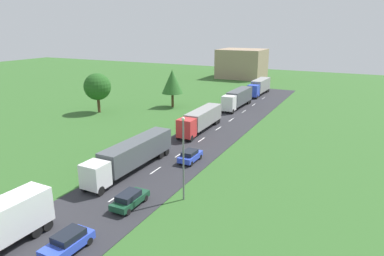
{
  "coord_description": "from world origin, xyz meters",
  "views": [
    {
      "loc": [
        21.2,
        -1.26,
        16.81
      ],
      "look_at": [
        -0.79,
        43.08,
        2.28
      ],
      "focal_mm": 32.54,
      "sensor_mm": 36.0,
      "label": 1
    }
  ],
  "objects_px": {
    "truck_second": "(132,154)",
    "tree_oak": "(97,87)",
    "car_fourth": "(190,156)",
    "lamppost_second": "(183,155)",
    "truck_third": "(201,119)",
    "car_third": "(130,199)",
    "distant_building": "(242,64)",
    "truck_fourth": "(238,98)",
    "tree_pine": "(172,82)",
    "truck_fifth": "(259,86)",
    "car_second": "(68,242)"
  },
  "relations": [
    {
      "from": "car_second",
      "to": "car_third",
      "type": "height_order",
      "value": "car_second"
    },
    {
      "from": "car_fourth",
      "to": "tree_oak",
      "type": "bearing_deg",
      "value": 151.01
    },
    {
      "from": "car_fourth",
      "to": "distant_building",
      "type": "relative_size",
      "value": 0.27
    },
    {
      "from": "truck_third",
      "to": "tree_oak",
      "type": "bearing_deg",
      "value": 173.62
    },
    {
      "from": "tree_oak",
      "to": "car_fourth",
      "type": "bearing_deg",
      "value": -28.99
    },
    {
      "from": "truck_second",
      "to": "truck_third",
      "type": "height_order",
      "value": "truck_second"
    },
    {
      "from": "truck_third",
      "to": "car_fourth",
      "type": "xyz_separation_m",
      "value": [
        4.65,
        -13.18,
        -1.2
      ]
    },
    {
      "from": "truck_second",
      "to": "tree_oak",
      "type": "xyz_separation_m",
      "value": [
        -23.56,
        21.33,
        3.14
      ]
    },
    {
      "from": "car_second",
      "to": "lamppost_second",
      "type": "height_order",
      "value": "lamppost_second"
    },
    {
      "from": "truck_third",
      "to": "truck_fifth",
      "type": "height_order",
      "value": "truck_fifth"
    },
    {
      "from": "truck_third",
      "to": "distant_building",
      "type": "xyz_separation_m",
      "value": [
        -14.04,
        62.82,
        2.67
      ]
    },
    {
      "from": "truck_fourth",
      "to": "distant_building",
      "type": "height_order",
      "value": "distant_building"
    },
    {
      "from": "car_second",
      "to": "car_third",
      "type": "relative_size",
      "value": 0.97
    },
    {
      "from": "truck_second",
      "to": "distant_building",
      "type": "distance_m",
      "value": 82.64
    },
    {
      "from": "truck_third",
      "to": "tree_oak",
      "type": "distance_m",
      "value": 24.33
    },
    {
      "from": "car_third",
      "to": "tree_oak",
      "type": "distance_m",
      "value": 40.81
    },
    {
      "from": "truck_fourth",
      "to": "car_third",
      "type": "bearing_deg",
      "value": -83.91
    },
    {
      "from": "truck_second",
      "to": "truck_fifth",
      "type": "xyz_separation_m",
      "value": [
        0.33,
        53.89,
        0.12
      ]
    },
    {
      "from": "car_third",
      "to": "tree_oak",
      "type": "bearing_deg",
      "value": 134.81
    },
    {
      "from": "truck_fifth",
      "to": "distant_building",
      "type": "bearing_deg",
      "value": 116.84
    },
    {
      "from": "car_second",
      "to": "tree_pine",
      "type": "distance_m",
      "value": 50.95
    },
    {
      "from": "tree_oak",
      "to": "distant_building",
      "type": "relative_size",
      "value": 0.54
    },
    {
      "from": "lamppost_second",
      "to": "distant_building",
      "type": "bearing_deg",
      "value": 104.86
    },
    {
      "from": "truck_third",
      "to": "distant_building",
      "type": "height_order",
      "value": "distant_building"
    },
    {
      "from": "truck_fifth",
      "to": "tree_oak",
      "type": "xyz_separation_m",
      "value": [
        -23.89,
        -32.56,
        3.02
      ]
    },
    {
      "from": "truck_third",
      "to": "tree_oak",
      "type": "xyz_separation_m",
      "value": [
        -23.97,
        2.68,
        3.16
      ]
    },
    {
      "from": "car_fourth",
      "to": "tree_oak",
      "type": "relative_size",
      "value": 0.49
    },
    {
      "from": "truck_third",
      "to": "car_third",
      "type": "relative_size",
      "value": 3.0
    },
    {
      "from": "car_third",
      "to": "lamppost_second",
      "type": "distance_m",
      "value": 6.67
    },
    {
      "from": "truck_third",
      "to": "distant_building",
      "type": "distance_m",
      "value": 64.43
    },
    {
      "from": "car_fourth",
      "to": "truck_third",
      "type": "bearing_deg",
      "value": 109.43
    },
    {
      "from": "tree_oak",
      "to": "car_third",
      "type": "bearing_deg",
      "value": -45.19
    },
    {
      "from": "truck_second",
      "to": "tree_pine",
      "type": "relative_size",
      "value": 1.84
    },
    {
      "from": "car_second",
      "to": "truck_fourth",
      "type": "bearing_deg",
      "value": 95.1
    },
    {
      "from": "car_fourth",
      "to": "lamppost_second",
      "type": "xyz_separation_m",
      "value": [
        3.93,
        -9.27,
        3.92
      ]
    },
    {
      "from": "truck_fourth",
      "to": "car_fourth",
      "type": "xyz_separation_m",
      "value": [
        4.83,
        -32.17,
        -1.33
      ]
    },
    {
      "from": "distant_building",
      "to": "car_third",
      "type": "bearing_deg",
      "value": -78.15
    },
    {
      "from": "car_third",
      "to": "car_fourth",
      "type": "xyz_separation_m",
      "value": [
        0.02,
        12.93,
        0.02
      ]
    },
    {
      "from": "lamppost_second",
      "to": "truck_fifth",
      "type": "bearing_deg",
      "value": 98.54
    },
    {
      "from": "truck_third",
      "to": "truck_fourth",
      "type": "distance_m",
      "value": 19.0
    },
    {
      "from": "truck_fourth",
      "to": "tree_pine",
      "type": "xyz_separation_m",
      "value": [
        -12.89,
        -5.33,
        3.26
      ]
    },
    {
      "from": "truck_second",
      "to": "car_fourth",
      "type": "bearing_deg",
      "value": 47.2
    },
    {
      "from": "car_fourth",
      "to": "tree_pine",
      "type": "relative_size",
      "value": 0.49
    },
    {
      "from": "tree_pine",
      "to": "truck_fourth",
      "type": "bearing_deg",
      "value": 22.46
    },
    {
      "from": "truck_second",
      "to": "tree_oak",
      "type": "bearing_deg",
      "value": 137.84
    },
    {
      "from": "truck_second",
      "to": "truck_fifth",
      "type": "distance_m",
      "value": 53.89
    },
    {
      "from": "truck_second",
      "to": "distant_building",
      "type": "height_order",
      "value": "distant_building"
    },
    {
      "from": "car_third",
      "to": "truck_second",
      "type": "bearing_deg",
      "value": 124.06
    },
    {
      "from": "truck_second",
      "to": "tree_pine",
      "type": "distance_m",
      "value": 34.87
    },
    {
      "from": "truck_second",
      "to": "truck_fifth",
      "type": "relative_size",
      "value": 1.22
    }
  ]
}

